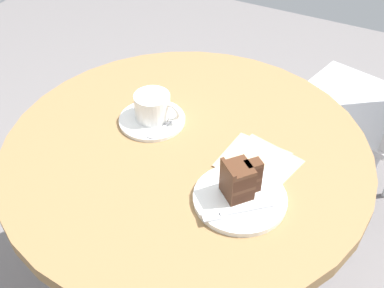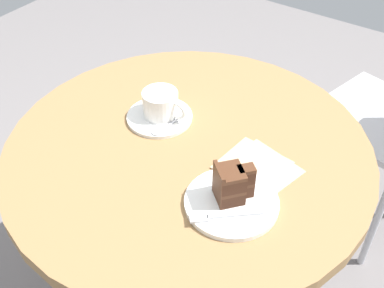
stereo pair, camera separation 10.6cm
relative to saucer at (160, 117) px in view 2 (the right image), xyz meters
name	(u,v)px [view 2 (the right image)]	position (x,y,z in m)	size (l,w,h in m)	color
cafe_table	(188,177)	(0.12, -0.04, -0.11)	(0.88, 0.88, 0.69)	olive
saucer	(160,117)	(0.00, 0.00, 0.00)	(0.17, 0.17, 0.01)	white
coffee_cup	(161,103)	(0.00, 0.01, 0.04)	(0.12, 0.09, 0.07)	white
teaspoon	(164,128)	(0.04, -0.03, 0.01)	(0.03, 0.11, 0.00)	#B7B7BC
cake_plate	(232,202)	(0.30, -0.14, 0.00)	(0.20, 0.20, 0.01)	white
cake_slice	(232,184)	(0.29, -0.14, 0.05)	(0.08, 0.09, 0.09)	#422619
fork	(217,216)	(0.30, -0.20, 0.01)	(0.12, 0.11, 0.00)	#B7B7BC
napkin	(256,168)	(0.29, -0.02, 0.00)	(0.18, 0.18, 0.00)	tan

